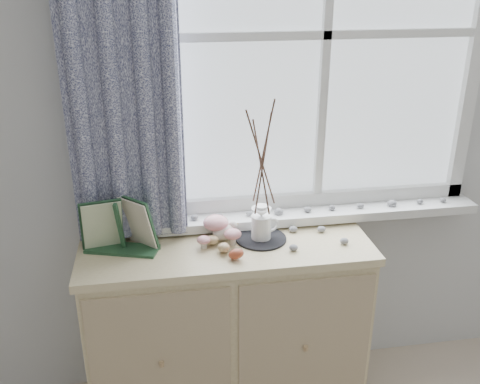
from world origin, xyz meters
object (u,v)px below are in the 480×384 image
at_px(sideboard, 227,329).
at_px(botanical_book, 120,228).
at_px(toadstool_cluster, 218,228).
at_px(twig_pitcher, 262,158).

relative_size(sideboard, botanical_book, 3.59).
relative_size(sideboard, toadstool_cluster, 6.49).
height_order(sideboard, twig_pitcher, twig_pitcher).
xyz_separation_m(botanical_book, toadstool_cluster, (0.39, 0.05, -0.06)).
distance_m(sideboard, botanical_book, 0.68).
height_order(toadstool_cluster, twig_pitcher, twig_pitcher).
bearing_deg(botanical_book, twig_pitcher, 20.93).
xyz_separation_m(botanical_book, twig_pitcher, (0.57, 0.03, 0.24)).
xyz_separation_m(sideboard, twig_pitcher, (0.15, 0.02, 0.78)).
height_order(sideboard, botanical_book, botanical_book).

